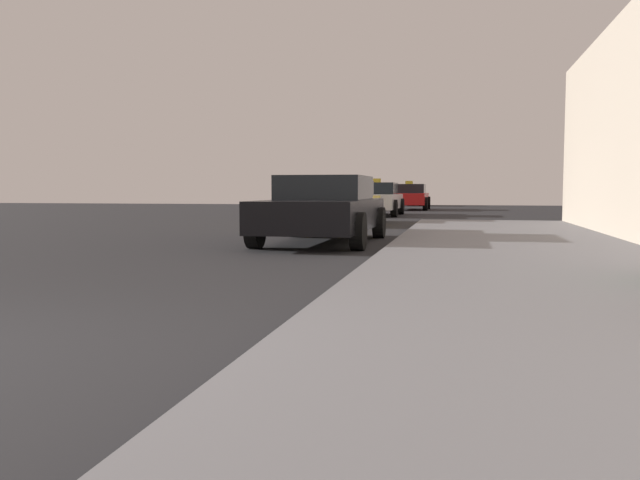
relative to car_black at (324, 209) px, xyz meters
The scene contains 5 objects.
car_black is the anchor object (origin of this frame).
car_yellow 6.94m from the car_black, 97.01° to the left, with size 1.97×4.16×1.43m.
car_white 13.30m from the car_black, 92.99° to the left, with size 1.97×4.55×1.43m.
car_red 20.84m from the car_black, 89.96° to the left, with size 2.00×4.22×1.43m.
car_silver 29.49m from the car_black, 91.33° to the left, with size 1.96×4.06×1.43m.
Camera 1 is at (3.11, -3.20, 1.01)m, focal length 37.21 mm.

